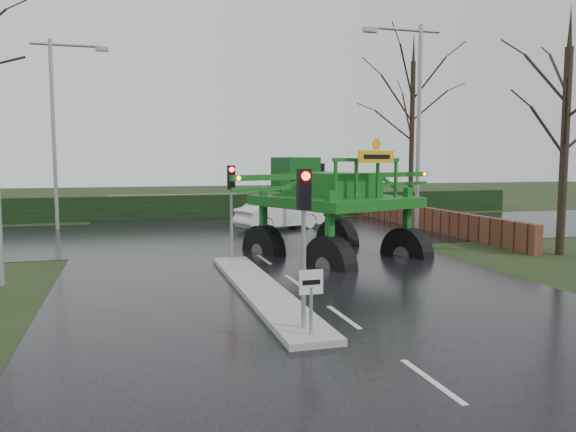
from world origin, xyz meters
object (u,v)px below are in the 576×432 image
object	(u,v)px
traffic_signal_far	(322,179)
street_light_left_far	(59,117)
keep_left_sign	(311,292)
traffic_signal_near	(304,214)
traffic_signal_mid	(231,192)
street_light_left_near	(3,80)
white_sedan	(280,229)
crop_sprayer	(325,191)
street_light_right	(413,111)

from	to	relation	value
traffic_signal_far	street_light_left_far	size ratio (longest dim) A/B	0.35
keep_left_sign	traffic_signal_far	bearing A→B (deg)	70.07
traffic_signal_near	traffic_signal_mid	distance (m)	8.50
traffic_signal_mid	street_light_left_near	distance (m)	7.83
traffic_signal_mid	street_light_left_far	size ratio (longest dim) A/B	0.35
traffic_signal_far	white_sedan	xyz separation A→B (m)	(-3.48, -3.15, -2.59)
white_sedan	street_light_left_far	bearing A→B (deg)	53.04
street_light_left_far	white_sedan	world-z (taller)	street_light_left_far
traffic_signal_near	street_light_left_far	size ratio (longest dim) A/B	0.35
traffic_signal_far	crop_sprayer	bearing A→B (deg)	71.02
street_light_right	keep_left_sign	bearing A→B (deg)	-125.12
traffic_signal_near	white_sedan	xyz separation A→B (m)	(4.32, 17.87, -2.59)
keep_left_sign	crop_sprayer	distance (m)	8.43
white_sedan	street_light_right	bearing A→B (deg)	-154.50
keep_left_sign	traffic_signal_near	bearing A→B (deg)	90.00
traffic_signal_near	street_light_right	world-z (taller)	street_light_right
street_light_left_far	crop_sprayer	size ratio (longest dim) A/B	1.07
traffic_signal_mid	street_light_left_near	world-z (taller)	street_light_left_near
keep_left_sign	street_light_left_far	distance (m)	23.11
keep_left_sign	crop_sprayer	bearing A→B (deg)	68.40
traffic_signal_near	traffic_signal_mid	world-z (taller)	same
street_light_left_near	street_light_right	world-z (taller)	same
traffic_signal_mid	keep_left_sign	bearing A→B (deg)	-90.00
keep_left_sign	traffic_signal_far	world-z (taller)	traffic_signal_far
white_sedan	traffic_signal_far	bearing A→B (deg)	-69.16
keep_left_sign	crop_sprayer	xyz separation A→B (m)	(3.05, 7.70, 1.58)
traffic_signal_mid	street_light_left_far	xyz separation A→B (m)	(-6.89, 12.51, 3.40)
street_light_left_far	white_sedan	distance (m)	13.10
street_light_left_far	traffic_signal_far	bearing A→B (deg)	0.03
street_light_left_far	street_light_left_near	bearing A→B (deg)	-90.00
traffic_signal_near	street_light_left_far	xyz separation A→B (m)	(-6.89, 21.01, 3.40)
street_light_left_near	white_sedan	xyz separation A→B (m)	(11.21, 10.86, -5.99)
keep_left_sign	white_sedan	bearing A→B (deg)	76.76
crop_sprayer	traffic_signal_far	bearing A→B (deg)	49.53
crop_sprayer	street_light_right	bearing A→B (deg)	20.49
traffic_signal_near	street_light_left_far	distance (m)	22.37
traffic_signal_near	crop_sprayer	bearing A→B (deg)	67.07
traffic_signal_mid	street_light_right	distance (m)	11.05
traffic_signal_far	crop_sprayer	distance (m)	14.60
traffic_signal_mid	street_light_left_near	size ratio (longest dim) A/B	0.35
traffic_signal_near	traffic_signal_far	xyz separation A→B (m)	(7.80, 21.02, 0.00)
crop_sprayer	white_sedan	world-z (taller)	crop_sprayer
crop_sprayer	street_light_left_near	bearing A→B (deg)	159.67
street_light_right	crop_sprayer	distance (m)	9.29
traffic_signal_near	traffic_signal_far	bearing A→B (deg)	69.64
traffic_signal_mid	traffic_signal_far	distance (m)	14.75
street_light_left_near	traffic_signal_near	bearing A→B (deg)	-45.47
street_light_left_near	white_sedan	size ratio (longest dim) A/B	2.03
traffic_signal_mid	traffic_signal_far	world-z (taller)	same
traffic_signal_near	street_light_right	distance (m)	16.46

